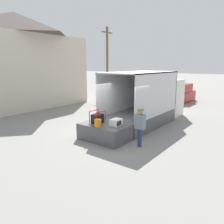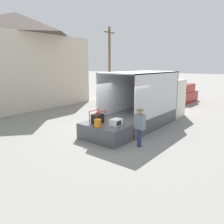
# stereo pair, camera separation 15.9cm
# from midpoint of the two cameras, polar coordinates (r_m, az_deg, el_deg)

# --- Properties ---
(ground_plane) EXTENTS (160.00, 160.00, 0.00)m
(ground_plane) POSITION_cam_midpoint_polar(r_m,az_deg,el_deg) (10.97, 0.16, -6.18)
(ground_plane) COLOR gray
(box_truck) EXTENTS (6.69, 2.38, 3.08)m
(box_truck) POSITION_cam_midpoint_polar(r_m,az_deg,el_deg) (14.05, 10.18, 1.94)
(box_truck) COLOR silver
(box_truck) RESTS_ON ground
(tailgate_deck) EXTENTS (1.48, 2.26, 0.76)m
(tailgate_deck) POSITION_cam_midpoint_polar(r_m,az_deg,el_deg) (10.30, -2.35, -5.20)
(tailgate_deck) COLOR #4C4C51
(tailgate_deck) RESTS_ON ground
(microwave) EXTENTS (0.53, 0.41, 0.30)m
(microwave) POSITION_cam_midpoint_polar(r_m,az_deg,el_deg) (9.92, 0.64, -2.70)
(microwave) COLOR white
(microwave) RESTS_ON tailgate_deck
(portable_generator) EXTENTS (0.68, 0.47, 0.59)m
(portable_generator) POSITION_cam_midpoint_polar(r_m,az_deg,el_deg) (10.37, -4.20, -1.64)
(portable_generator) COLOR black
(portable_generator) RESTS_ON tailgate_deck
(orange_bucket) EXTENTS (0.31, 0.31, 0.34)m
(orange_bucket) POSITION_cam_midpoint_polar(r_m,az_deg,el_deg) (9.71, -4.17, -2.93)
(orange_bucket) COLOR orange
(orange_bucket) RESTS_ON tailgate_deck
(worker_person) EXTENTS (0.30, 0.44, 1.65)m
(worker_person) POSITION_cam_midpoint_polar(r_m,az_deg,el_deg) (9.33, 6.85, -3.14)
(worker_person) COLOR navy
(worker_person) RESTS_ON ground
(pickup_truck_red) EXTENTS (4.97, 1.81, 1.71)m
(pickup_truck_red) POSITION_cam_midpoint_polar(r_m,az_deg,el_deg) (21.35, 16.63, 4.29)
(pickup_truck_red) COLOR maroon
(pickup_truck_red) RESTS_ON ground
(house_backdrop) EXTENTS (9.59, 8.26, 7.81)m
(house_backdrop) POSITION_cam_midpoint_polar(r_m,az_deg,el_deg) (21.36, -23.70, 12.64)
(house_backdrop) COLOR beige
(house_backdrop) RESTS_ON ground
(utility_pole) EXTENTS (1.80, 0.28, 7.59)m
(utility_pole) POSITION_cam_midpoint_polar(r_m,az_deg,el_deg) (25.71, -1.44, 13.34)
(utility_pole) COLOR brown
(utility_pole) RESTS_ON ground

